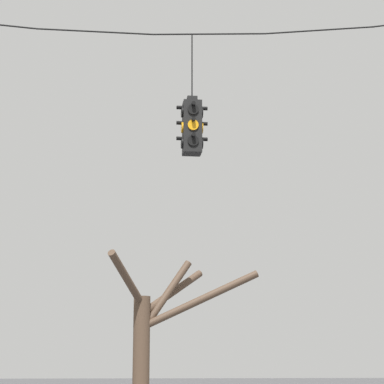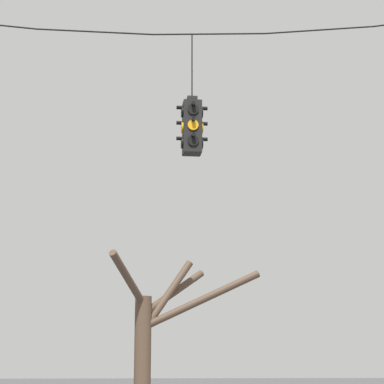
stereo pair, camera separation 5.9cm
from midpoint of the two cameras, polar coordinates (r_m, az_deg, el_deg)
name	(u,v)px [view 1 (the left image)]	position (r m, az deg, el deg)	size (l,w,h in m)	color
span_wire	(96,19)	(14.65, -7.45, 12.95)	(15.24, 0.03, 0.81)	black
traffic_light_near_left_pole	(192,127)	(13.94, -0.12, 5.00)	(0.58, 0.58, 2.37)	black
bare_tree	(153,336)	(21.92, -3.09, -10.93)	(4.51, 3.22, 4.93)	brown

